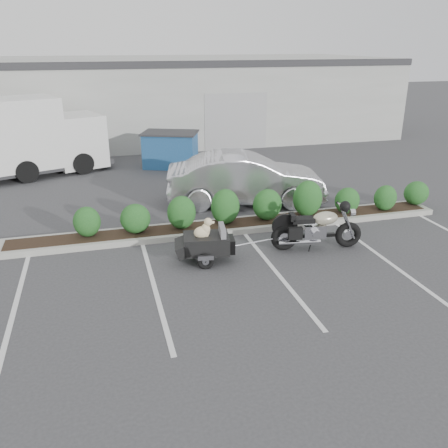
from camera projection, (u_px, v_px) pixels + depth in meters
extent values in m
plane|color=#38383A|center=(217.00, 267.00, 10.73)|extent=(90.00, 90.00, 0.00)
cube|color=#9E9E93|center=(233.00, 226.00, 12.93)|extent=(12.00, 1.00, 0.15)
cube|color=#9EA099|center=(138.00, 97.00, 25.32)|extent=(26.00, 10.00, 4.00)
torus|color=black|center=(284.00, 238.00, 11.52)|extent=(0.67, 0.26, 0.66)
torus|color=black|center=(348.00, 235.00, 11.70)|extent=(0.67, 0.26, 0.66)
cylinder|color=silver|center=(284.00, 238.00, 11.52)|extent=(0.29, 0.16, 0.27)
cylinder|color=silver|center=(348.00, 235.00, 11.70)|extent=(0.25, 0.13, 0.24)
cylinder|color=silver|center=(348.00, 222.00, 11.47)|extent=(0.43, 0.11, 0.87)
cylinder|color=silver|center=(345.00, 220.00, 11.65)|extent=(0.43, 0.11, 0.87)
cylinder|color=silver|center=(342.00, 207.00, 11.41)|extent=(0.14, 0.68, 0.03)
cylinder|color=silver|center=(352.00, 213.00, 11.50)|extent=(0.14, 0.19, 0.18)
sphere|color=black|center=(345.00, 206.00, 11.09)|extent=(0.29, 0.29, 0.25)
cube|color=silver|center=(314.00, 231.00, 11.55)|extent=(0.58, 0.41, 0.33)
cube|color=black|center=(317.00, 235.00, 11.61)|extent=(0.89, 0.23, 0.08)
ellipsoid|color=#B7B093|center=(325.00, 218.00, 11.47)|extent=(0.69, 0.46, 0.32)
cube|color=black|center=(303.00, 220.00, 11.41)|extent=(0.58, 0.37, 0.12)
cube|color=black|center=(292.00, 217.00, 11.35)|extent=(0.16, 0.31, 0.16)
cylinder|color=silver|center=(300.00, 242.00, 11.42)|extent=(1.03, 0.24, 0.09)
cylinder|color=silver|center=(296.00, 237.00, 11.75)|extent=(1.03, 0.24, 0.09)
cube|color=black|center=(295.00, 233.00, 11.21)|extent=(0.35, 0.19, 0.29)
cube|color=black|center=(206.00, 243.00, 10.89)|extent=(1.12, 0.85, 0.41)
cube|color=slate|center=(222.00, 232.00, 10.84)|extent=(0.21, 0.62, 0.29)
cube|color=slate|center=(208.00, 239.00, 10.86)|extent=(0.77, 0.70, 0.04)
cube|color=black|center=(183.00, 247.00, 10.86)|extent=(0.47, 0.75, 0.36)
cube|color=black|center=(230.00, 244.00, 10.97)|extent=(0.27, 0.51, 0.33)
torus|color=black|center=(206.00, 262.00, 10.60)|extent=(0.39, 0.16, 0.38)
torus|color=black|center=(203.00, 247.00, 11.36)|extent=(0.39, 0.16, 0.38)
cube|color=silver|center=(206.00, 258.00, 10.51)|extent=(0.36, 0.13, 0.10)
cube|color=silver|center=(203.00, 242.00, 11.37)|extent=(0.36, 0.13, 0.10)
cylinder|color=black|center=(204.00, 254.00, 10.98)|extent=(0.17, 0.88, 0.04)
cylinder|color=silver|center=(240.00, 247.00, 11.02)|extent=(0.59, 0.12, 0.04)
ellipsoid|color=beige|center=(202.00, 233.00, 10.77)|extent=(0.40, 0.30, 0.29)
ellipsoid|color=beige|center=(206.00, 229.00, 10.75)|extent=(0.24, 0.23, 0.27)
sphere|color=beige|center=(208.00, 222.00, 10.69)|extent=(0.21, 0.21, 0.19)
ellipsoid|color=beige|center=(212.00, 223.00, 10.71)|extent=(0.15, 0.10, 0.07)
sphere|color=black|center=(215.00, 222.00, 10.71)|extent=(0.04, 0.04, 0.04)
ellipsoid|color=beige|center=(207.00, 222.00, 10.63)|extent=(0.05, 0.05, 0.10)
ellipsoid|color=beige|center=(206.00, 220.00, 10.73)|extent=(0.05, 0.05, 0.10)
cylinder|color=beige|center=(207.00, 238.00, 10.76)|extent=(0.05, 0.05, 0.12)
cylinder|color=beige|center=(207.00, 236.00, 10.87)|extent=(0.05, 0.05, 0.12)
imported|color=silver|center=(246.00, 179.00, 14.69)|extent=(5.06, 2.62, 1.59)
cube|color=navy|center=(171.00, 150.00, 19.14)|extent=(2.39, 2.01, 1.36)
cube|color=#2D2D30|center=(170.00, 133.00, 18.89)|extent=(2.54, 2.15, 0.07)
cube|color=silver|center=(77.00, 140.00, 18.77)|extent=(2.42, 2.58, 1.99)
cube|color=black|center=(77.00, 147.00, 18.87)|extent=(0.67, 1.64, 0.90)
cube|color=#2D2D30|center=(25.00, 168.00, 17.94)|extent=(6.63, 4.07, 0.18)
cylinder|color=black|center=(83.00, 163.00, 18.18)|extent=(0.85, 0.52, 0.81)
cylinder|color=black|center=(66.00, 154.00, 19.69)|extent=(0.85, 0.52, 0.81)
cylinder|color=black|center=(27.00, 172.00, 17.05)|extent=(0.85, 0.52, 0.81)
cylinder|color=black|center=(13.00, 161.00, 18.56)|extent=(0.85, 0.52, 0.81)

